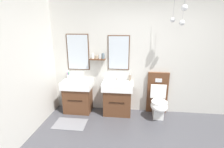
{
  "coord_description": "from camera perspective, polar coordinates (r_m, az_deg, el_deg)",
  "views": [
    {
      "loc": [
        -0.48,
        -1.91,
        1.98
      ],
      "look_at": [
        -0.87,
        1.56,
        0.98
      ],
      "focal_mm": 25.75,
      "sensor_mm": 36.0,
      "label": 1
    }
  ],
  "objects": [
    {
      "name": "toothbrush_cup",
      "position": [
        4.11,
        -15.24,
        -0.78
      ],
      "size": [
        0.07,
        0.07,
        0.21
      ],
      "color": "silver",
      "rests_on": "vanity_sink_left"
    },
    {
      "name": "vanity_sink_right",
      "position": [
        3.83,
        1.96,
        -8.26
      ],
      "size": [
        0.7,
        0.48,
        0.78
      ],
      "color": "#56331E",
      "rests_on": "ground"
    },
    {
      "name": "tap_on_left_sink",
      "position": [
        4.02,
        -11.6,
        -0.72
      ],
      "size": [
        0.03,
        0.13,
        0.11
      ],
      "color": "silver",
      "rests_on": "vanity_sink_left"
    },
    {
      "name": "soap_dispenser",
      "position": [
        3.83,
        6.42,
        -1.28
      ],
      "size": [
        0.06,
        0.06,
        0.18
      ],
      "color": "gray",
      "rests_on": "vanity_sink_right"
    },
    {
      "name": "bath_mat",
      "position": [
        3.71,
        -14.57,
        -16.76
      ],
      "size": [
        0.68,
        0.44,
        0.01
      ],
      "primitive_type": "cube",
      "color": "slate",
      "rests_on": "ground"
    },
    {
      "name": "wall_back",
      "position": [
        3.82,
        13.34,
        6.55
      ],
      "size": [
        4.86,
        0.54,
        2.76
      ],
      "color": "beige",
      "rests_on": "ground"
    },
    {
      "name": "tap_on_right_sink",
      "position": [
        3.84,
        2.23,
        -1.19
      ],
      "size": [
        0.03,
        0.13,
        0.11
      ],
      "color": "silver",
      "rests_on": "vanity_sink_right"
    },
    {
      "name": "vanity_sink_left",
      "position": [
        4.02,
        -12.01,
        -7.45
      ],
      "size": [
        0.7,
        0.48,
        0.78
      ],
      "color": "#56331E",
      "rests_on": "ground"
    },
    {
      "name": "toilet",
      "position": [
        3.9,
        16.02,
        -9.01
      ],
      "size": [
        0.48,
        0.62,
        1.0
      ],
      "color": "#56331E",
      "rests_on": "ground"
    }
  ]
}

